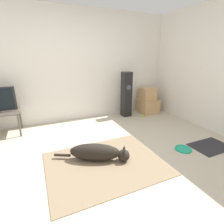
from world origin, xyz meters
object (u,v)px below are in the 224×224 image
object	(u,v)px
floor_speaker	(126,94)
tennis_ball_by_boxes	(143,116)
frisbee	(183,149)
dog	(98,152)
cardboard_box_lower	(148,106)
cardboard_box_upper	(148,94)
tennis_ball_near_speaker	(129,113)

from	to	relation	value
floor_speaker	tennis_ball_by_boxes	xyz separation A→B (m)	(0.35, -0.30, -0.54)
frisbee	floor_speaker	xyz separation A→B (m)	(-0.06, 1.95, 0.56)
dog	cardboard_box_lower	xyz separation A→B (m)	(2.07, 1.65, 0.04)
cardboard_box_lower	floor_speaker	size ratio (longest dim) A/B	0.42
cardboard_box_upper	tennis_ball_near_speaker	distance (m)	0.74
cardboard_box_upper	tennis_ball_near_speaker	size ratio (longest dim) A/B	5.57
tennis_ball_near_speaker	tennis_ball_by_boxes	bearing A→B (deg)	-57.48
floor_speaker	dog	bearing A→B (deg)	-129.83
cardboard_box_upper	tennis_ball_near_speaker	world-z (taller)	cardboard_box_upper
dog	cardboard_box_upper	size ratio (longest dim) A/B	2.85
floor_speaker	tennis_ball_by_boxes	world-z (taller)	floor_speaker
dog	cardboard_box_lower	bearing A→B (deg)	38.50
cardboard_box_lower	cardboard_box_upper	distance (m)	0.34
cardboard_box_upper	tennis_ball_near_speaker	xyz separation A→B (m)	(-0.54, 0.04, -0.49)
cardboard_box_lower	tennis_ball_near_speaker	world-z (taller)	cardboard_box_lower
frisbee	cardboard_box_lower	world-z (taller)	cardboard_box_lower
tennis_ball_by_boxes	tennis_ball_near_speaker	distance (m)	0.41
floor_speaker	tennis_ball_near_speaker	world-z (taller)	floor_speaker
tennis_ball_near_speaker	cardboard_box_lower	bearing A→B (deg)	-5.89
dog	cardboard_box_upper	distance (m)	2.68
tennis_ball_by_boxes	tennis_ball_near_speaker	bearing A→B (deg)	122.52
dog	cardboard_box_upper	bearing A→B (deg)	39.06
frisbee	cardboard_box_upper	xyz separation A→B (m)	(0.61, 1.96, 0.51)
dog	tennis_ball_near_speaker	distance (m)	2.28
tennis_ball_by_boxes	tennis_ball_near_speaker	xyz separation A→B (m)	(-0.22, 0.35, 0.00)
dog	cardboard_box_upper	world-z (taller)	cardboard_box_upper
dog	floor_speaker	xyz separation A→B (m)	(1.38, 1.66, 0.43)
frisbee	tennis_ball_by_boxes	distance (m)	1.68
frisbee	tennis_ball_near_speaker	world-z (taller)	tennis_ball_near_speaker
frisbee	floor_speaker	bearing A→B (deg)	91.66
tennis_ball_near_speaker	cardboard_box_upper	bearing A→B (deg)	-4.22
dog	floor_speaker	world-z (taller)	floor_speaker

